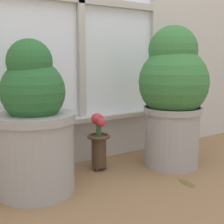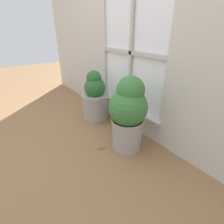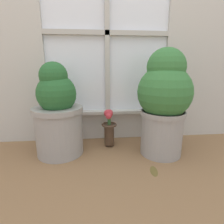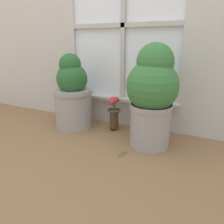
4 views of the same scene
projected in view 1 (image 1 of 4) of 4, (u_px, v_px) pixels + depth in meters
The scene contains 5 objects.
ground_plane at pixel (146, 196), 1.28m from camera, with size 10.00×10.00×0.00m, color olive.
potted_plant_left at pixel (34, 125), 1.28m from camera, with size 0.34×0.34×0.64m.
potted_plant_right at pixel (173, 93), 1.60m from camera, with size 0.36×0.36×0.73m.
flower_vase at pixel (99, 139), 1.56m from camera, with size 0.12×0.12×0.29m.
fallen_leaf at pixel (186, 182), 1.42m from camera, with size 0.06×0.12×0.01m.
Camera 1 is at (-0.79, -0.93, 0.56)m, focal length 50.00 mm.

